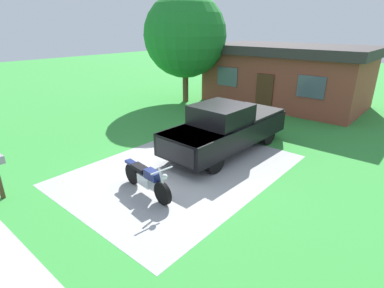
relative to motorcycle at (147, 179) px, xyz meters
name	(u,v)px	position (x,y,z in m)	size (l,w,h in m)	color
ground_plane	(182,170)	(-0.27, 1.81, -0.47)	(80.00, 80.00, 0.00)	green
driveway_pad	(182,169)	(-0.27, 1.81, -0.47)	(5.54, 7.58, 0.01)	#A1A1A1
motorcycle	(147,179)	(0.00, 0.00, 0.00)	(2.21, 0.70, 1.09)	black
pickup_truck	(227,127)	(-0.11, 4.21, 0.48)	(2.17, 5.68, 1.90)	black
shade_tree	(185,36)	(-6.77, 9.28, 3.53)	(4.95, 4.95, 6.48)	brown
neighbor_house	(285,74)	(-1.80, 12.85, 1.32)	(9.60, 5.60, 3.50)	brown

